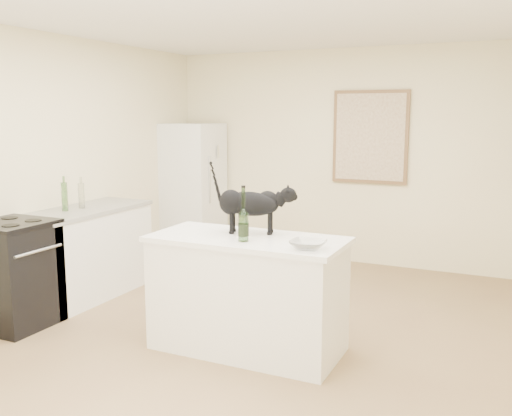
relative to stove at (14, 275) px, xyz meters
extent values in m
plane|color=olive|center=(1.95, 0.60, -0.45)|extent=(5.50, 5.50, 0.00)
plane|color=white|center=(1.95, 0.60, 2.15)|extent=(5.50, 5.50, 0.00)
plane|color=#F6F0BF|center=(1.95, 3.35, 0.85)|extent=(4.50, 0.00, 4.50)
plane|color=#F6F0BF|center=(-0.30, 0.60, 0.85)|extent=(0.00, 5.50, 5.50)
cube|color=white|center=(2.05, 0.40, -0.02)|extent=(1.44, 0.67, 0.86)
cube|color=white|center=(2.05, 0.40, 0.43)|extent=(1.50, 0.70, 0.04)
cube|color=white|center=(0.00, 0.90, -0.02)|extent=(0.60, 1.40, 0.86)
cube|color=gray|center=(0.00, 0.90, 0.43)|extent=(0.62, 1.44, 0.04)
cube|color=black|center=(0.00, 0.00, 0.00)|extent=(0.60, 0.60, 0.90)
cube|color=white|center=(0.00, 2.95, 0.40)|extent=(0.68, 0.68, 1.70)
cube|color=brown|center=(2.25, 3.32, 1.10)|extent=(0.90, 0.03, 1.10)
cube|color=beige|center=(2.25, 3.30, 1.10)|extent=(0.82, 0.00, 1.02)
cylinder|color=#255421|center=(2.09, 0.26, 0.63)|extent=(0.08, 0.08, 0.36)
imported|color=silver|center=(2.60, 0.23, 0.48)|extent=(0.26, 0.26, 0.06)
cube|color=silver|center=(0.34, 3.04, 0.89)|extent=(0.04, 0.12, 0.16)
cylinder|color=#99A397|center=(-0.02, 0.90, 0.57)|extent=(0.06, 0.06, 0.25)
cylinder|color=#225A1F|center=(-0.05, 0.70, 0.59)|extent=(0.06, 0.06, 0.28)
camera|label=1|loc=(3.91, -3.39, 1.38)|focal=39.83mm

